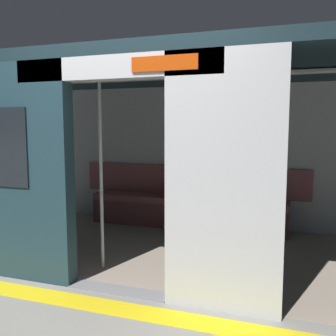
{
  "coord_description": "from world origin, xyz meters",
  "views": [
    {
      "loc": [
        -1.48,
        2.93,
        1.51
      ],
      "look_at": [
        -0.05,
        -1.27,
        1.01
      ],
      "focal_mm": 39.48,
      "sensor_mm": 36.0,
      "label": 1
    }
  ],
  "objects": [
    {
      "name": "ground_plane",
      "position": [
        0.0,
        0.0,
        0.0
      ],
      "size": [
        60.0,
        60.0,
        0.0
      ],
      "primitive_type": "plane",
      "color": "gray"
    },
    {
      "name": "platform_edge_strip",
      "position": [
        0.0,
        0.3,
        0.0
      ],
      "size": [
        8.0,
        0.24,
        0.01
      ],
      "primitive_type": "cube",
      "color": "yellow",
      "rests_on": "ground_plane"
    },
    {
      "name": "train_car",
      "position": [
        0.06,
        -1.21,
        1.48
      ],
      "size": [
        6.4,
        2.76,
        2.23
      ],
      "color": "silver",
      "rests_on": "ground_plane"
    },
    {
      "name": "bench_seat",
      "position": [
        0.0,
        -2.25,
        0.35
      ],
      "size": [
        2.94,
        0.44,
        0.46
      ],
      "color": "#935156",
      "rests_on": "ground_plane"
    },
    {
      "name": "person_seated",
      "position": [
        -0.12,
        -2.2,
        0.68
      ],
      "size": [
        0.55,
        0.71,
        1.18
      ],
      "color": "silver",
      "rests_on": "ground_plane"
    },
    {
      "name": "handbag",
      "position": [
        -0.48,
        -2.29,
        0.54
      ],
      "size": [
        0.26,
        0.15,
        0.17
      ],
      "color": "black",
      "rests_on": "bench_seat"
    },
    {
      "name": "book",
      "position": [
        0.22,
        -2.29,
        0.47
      ],
      "size": [
        0.18,
        0.24,
        0.03
      ],
      "primitive_type": "cube",
      "rotation": [
        0.0,
        0.0,
        0.12
      ],
      "color": "gold",
      "rests_on": "bench_seat"
    },
    {
      "name": "grab_pole_door",
      "position": [
        0.42,
        -0.48,
        1.04
      ],
      "size": [
        0.04,
        0.04,
        2.09
      ],
      "primitive_type": "cylinder",
      "color": "silver",
      "rests_on": "ground_plane"
    },
    {
      "name": "grab_pole_far",
      "position": [
        -0.42,
        -0.54,
        1.04
      ],
      "size": [
        0.04,
        0.04,
        2.09
      ],
      "primitive_type": "cylinder",
      "color": "silver",
      "rests_on": "ground_plane"
    }
  ]
}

